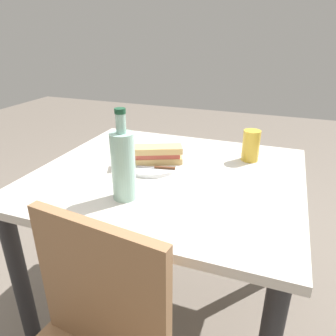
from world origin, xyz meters
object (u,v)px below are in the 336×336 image
knife_near (155,167)px  water_bottle (123,164)px  baguette_sandwich_near (152,155)px  dining_table (168,199)px  beer_glass (251,146)px  plate_near (152,164)px

knife_near → water_bottle: bearing=86.5°
baguette_sandwich_near → water_bottle: water_bottle is taller
dining_table → baguette_sandwich_near: 0.19m
knife_near → water_bottle: 0.24m
knife_near → beer_glass: size_ratio=1.39×
beer_glass → water_bottle: bearing=53.9°
plate_near → baguette_sandwich_near: bearing=-90.0°
dining_table → beer_glass: (-0.28, -0.24, 0.18)m
water_bottle → baguette_sandwich_near: bearing=-85.9°
dining_table → plate_near: (0.08, -0.04, 0.12)m
dining_table → baguette_sandwich_near: bearing=-25.0°
dining_table → knife_near: 0.14m
water_bottle → plate_near: bearing=-85.9°
water_bottle → knife_near: bearing=-93.5°
plate_near → beer_glass: bearing=-151.0°
dining_table → baguette_sandwich_near: (0.08, -0.04, 0.16)m
knife_near → beer_glass: bearing=-143.1°
water_bottle → beer_glass: 0.58m
knife_near → dining_table: bearing=-171.7°
plate_near → water_bottle: water_bottle is taller
knife_near → plate_near: bearing=-54.7°
baguette_sandwich_near → plate_near: bearing=90.0°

